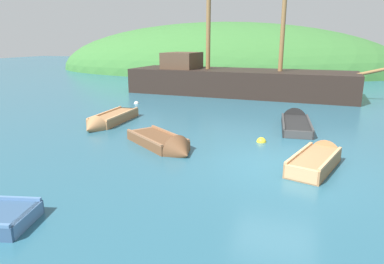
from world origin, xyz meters
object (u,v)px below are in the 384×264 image
rowboat_portside (295,124)px  rowboat_outer_right (165,145)px  sailing_ship (236,86)px  buoy_white (136,104)px  rowboat_outer_left (108,121)px  buoy_yellow (261,142)px  rowboat_center (318,161)px

rowboat_portside → rowboat_outer_right: size_ratio=1.19×
sailing_ship → buoy_white: (-4.90, -5.35, -0.60)m
rowboat_outer_left → rowboat_portside: bearing=105.2°
rowboat_outer_left → rowboat_portside: size_ratio=0.97×
sailing_ship → rowboat_portside: bearing=-59.7°
sailing_ship → buoy_yellow: sailing_ship is taller
rowboat_outer_right → buoy_yellow: bearing=66.6°
rowboat_outer_right → buoy_white: rowboat_outer_right is taller
rowboat_center → buoy_white: 12.42m
buoy_white → buoy_yellow: size_ratio=0.82×
rowboat_outer_left → sailing_ship: bearing=159.4°
rowboat_center → rowboat_portside: size_ratio=0.81×
rowboat_outer_left → rowboat_outer_right: (3.70, -2.48, -0.02)m
rowboat_outer_left → rowboat_outer_right: bearing=55.4°
rowboat_outer_right → buoy_yellow: size_ratio=9.10×
buoy_white → rowboat_outer_left: bearing=-77.0°
rowboat_portside → buoy_yellow: bearing=155.1°
buoy_yellow → rowboat_outer_left: bearing=174.0°
rowboat_outer_right → buoy_white: size_ratio=11.11×
rowboat_center → buoy_yellow: size_ratio=8.83×
sailing_ship → buoy_yellow: (3.02, -11.06, -0.60)m
rowboat_center → buoy_yellow: bearing=61.8°
rowboat_outer_left → rowboat_outer_right: rowboat_outer_right is taller
rowboat_portside → buoy_white: rowboat_portside is taller
rowboat_outer_left → rowboat_portside: 8.18m
sailing_ship → rowboat_center: bearing=-66.0°
sailing_ship → rowboat_outer_left: bearing=-106.5°
sailing_ship → rowboat_center: size_ratio=5.72×
sailing_ship → buoy_yellow: 11.48m
sailing_ship → rowboat_outer_right: 12.84m
rowboat_center → rowboat_outer_right: 4.95m
rowboat_center → rowboat_outer_right: bearing=105.7°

